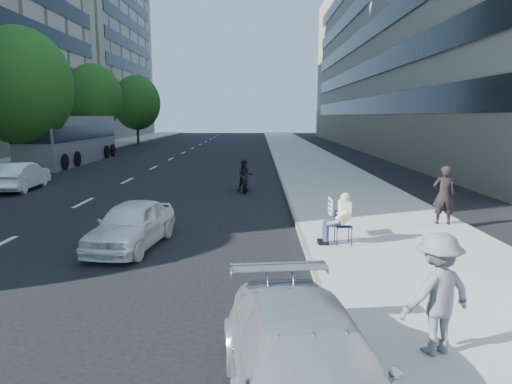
{
  "coord_description": "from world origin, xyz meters",
  "views": [
    {
      "loc": [
        0.26,
        -9.31,
        3.34
      ],
      "look_at": [
        0.21,
        2.82,
        1.3
      ],
      "focal_mm": 32.0,
      "sensor_mm": 36.0,
      "label": 1
    }
  ],
  "objects_px": {
    "white_sedan_mid": "(20,176)",
    "motorcycle": "(245,177)",
    "seated_protester": "(339,215)",
    "bus": "(72,140)",
    "white_sedan_near": "(131,224)",
    "parked_sedan": "(308,374)",
    "jogger": "(437,293)",
    "pedestrian_woman": "(444,195)"
  },
  "relations": [
    {
      "from": "parked_sedan",
      "to": "bus",
      "type": "distance_m",
      "value": 31.28
    },
    {
      "from": "parked_sedan",
      "to": "white_sedan_near",
      "type": "height_order",
      "value": "parked_sedan"
    },
    {
      "from": "seated_protester",
      "to": "bus",
      "type": "bearing_deg",
      "value": 125.52
    },
    {
      "from": "white_sedan_near",
      "to": "motorcycle",
      "type": "height_order",
      "value": "motorcycle"
    },
    {
      "from": "pedestrian_woman",
      "to": "white_sedan_mid",
      "type": "relative_size",
      "value": 0.46
    },
    {
      "from": "seated_protester",
      "to": "bus",
      "type": "distance_m",
      "value": 26.33
    },
    {
      "from": "white_sedan_near",
      "to": "white_sedan_mid",
      "type": "xyz_separation_m",
      "value": [
        -7.53,
        9.09,
        0.04
      ]
    },
    {
      "from": "seated_protester",
      "to": "pedestrian_woman",
      "type": "xyz_separation_m",
      "value": [
        3.47,
        2.14,
        0.15
      ]
    },
    {
      "from": "seated_protester",
      "to": "white_sedan_mid",
      "type": "distance_m",
      "value": 15.8
    },
    {
      "from": "jogger",
      "to": "bus",
      "type": "xyz_separation_m",
      "value": [
        -15.67,
        26.74,
        0.65
      ]
    },
    {
      "from": "bus",
      "to": "motorcycle",
      "type": "bearing_deg",
      "value": -44.89
    },
    {
      "from": "jogger",
      "to": "pedestrian_woman",
      "type": "height_order",
      "value": "pedestrian_woman"
    },
    {
      "from": "white_sedan_mid",
      "to": "bus",
      "type": "height_order",
      "value": "bus"
    },
    {
      "from": "jogger",
      "to": "white_sedan_mid",
      "type": "xyz_separation_m",
      "value": [
        -13.16,
        14.6,
        -0.35
      ]
    },
    {
      "from": "parked_sedan",
      "to": "white_sedan_mid",
      "type": "bearing_deg",
      "value": 118.87
    },
    {
      "from": "motorcycle",
      "to": "white_sedan_near",
      "type": "bearing_deg",
      "value": -110.64
    },
    {
      "from": "seated_protester",
      "to": "white_sedan_near",
      "type": "distance_m",
      "value": 5.26
    },
    {
      "from": "jogger",
      "to": "white_sedan_mid",
      "type": "height_order",
      "value": "jogger"
    },
    {
      "from": "parked_sedan",
      "to": "white_sedan_near",
      "type": "relative_size",
      "value": 1.2
    },
    {
      "from": "white_sedan_near",
      "to": "motorcycle",
      "type": "bearing_deg",
      "value": 81.05
    },
    {
      "from": "seated_protester",
      "to": "motorcycle",
      "type": "distance_m",
      "value": 9.34
    },
    {
      "from": "jogger",
      "to": "bus",
      "type": "height_order",
      "value": "bus"
    },
    {
      "from": "pedestrian_woman",
      "to": "white_sedan_mid",
      "type": "bearing_deg",
      "value": -12.9
    },
    {
      "from": "white_sedan_near",
      "to": "bus",
      "type": "height_order",
      "value": "bus"
    },
    {
      "from": "seated_protester",
      "to": "jogger",
      "type": "height_order",
      "value": "jogger"
    },
    {
      "from": "pedestrian_woman",
      "to": "motorcycle",
      "type": "height_order",
      "value": "pedestrian_woman"
    },
    {
      "from": "parked_sedan",
      "to": "white_sedan_mid",
      "type": "relative_size",
      "value": 1.1
    },
    {
      "from": "white_sedan_near",
      "to": "pedestrian_woman",
      "type": "bearing_deg",
      "value": 20.46
    },
    {
      "from": "seated_protester",
      "to": "motorcycle",
      "type": "xyz_separation_m",
      "value": [
        -2.61,
        8.97,
        -0.24
      ]
    },
    {
      "from": "jogger",
      "to": "white_sedan_near",
      "type": "bearing_deg",
      "value": -65.06
    },
    {
      "from": "white_sedan_mid",
      "to": "motorcycle",
      "type": "xyz_separation_m",
      "value": [
        10.17,
        -0.31,
        0.01
      ]
    },
    {
      "from": "jogger",
      "to": "motorcycle",
      "type": "height_order",
      "value": "jogger"
    },
    {
      "from": "pedestrian_woman",
      "to": "parked_sedan",
      "type": "distance_m",
      "value": 10.09
    },
    {
      "from": "white_sedan_mid",
      "to": "motorcycle",
      "type": "height_order",
      "value": "motorcycle"
    },
    {
      "from": "motorcycle",
      "to": "bus",
      "type": "distance_m",
      "value": 17.8
    },
    {
      "from": "seated_protester",
      "to": "pedestrian_woman",
      "type": "distance_m",
      "value": 4.08
    },
    {
      "from": "seated_protester",
      "to": "jogger",
      "type": "relative_size",
      "value": 0.78
    },
    {
      "from": "white_sedan_mid",
      "to": "seated_protester",
      "type": "bearing_deg",
      "value": 139.03
    },
    {
      "from": "pedestrian_woman",
      "to": "bus",
      "type": "height_order",
      "value": "bus"
    },
    {
      "from": "jogger",
      "to": "white_sedan_near",
      "type": "xyz_separation_m",
      "value": [
        -5.63,
        5.51,
        -0.39
      ]
    },
    {
      "from": "pedestrian_woman",
      "to": "white_sedan_mid",
      "type": "distance_m",
      "value": 17.75
    },
    {
      "from": "parked_sedan",
      "to": "bus",
      "type": "relative_size",
      "value": 0.35
    }
  ]
}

